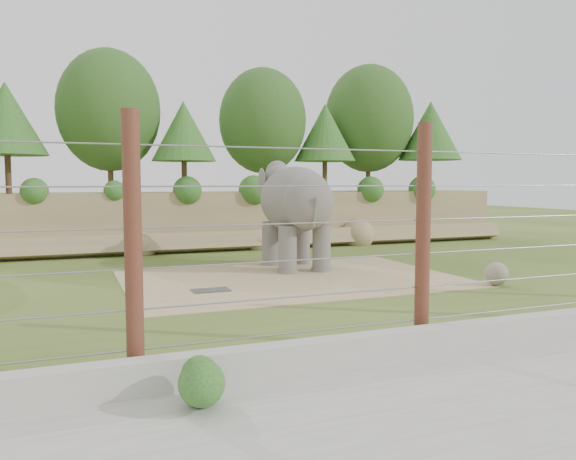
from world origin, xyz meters
name	(u,v)px	position (x,y,z in m)	size (l,w,h in m)	color
ground	(317,299)	(0.00, 0.00, 0.00)	(90.00, 90.00, 0.00)	#3C581C
back_embankment	(215,160)	(0.59, 12.68, 3.97)	(30.00, 5.52, 8.77)	#877456
dirt_patch	(291,278)	(0.50, 3.00, 0.01)	(10.00, 7.00, 0.02)	tan
drain_grate	(211,290)	(-2.29, 1.93, 0.04)	(1.00, 0.60, 0.03)	#262628
elephant	(295,215)	(1.42, 4.91, 1.83)	(1.94, 4.52, 3.66)	#605C56
stone_ball	(496,274)	(5.50, -0.30, 0.35)	(0.67, 0.67, 0.67)	gray
retaining_wall	(438,340)	(0.00, -5.00, 0.25)	(26.00, 0.35, 0.50)	#9F9D95
walkway	(526,395)	(0.00, -7.00, 0.01)	(26.00, 4.00, 0.01)	#9F9D95
barrier_fence	(423,236)	(0.00, -4.50, 2.00)	(20.26, 0.26, 4.00)	#50251B
walkway_shrub	(204,382)	(-4.29, -5.80, 0.36)	(0.69, 0.69, 0.69)	#2A531D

